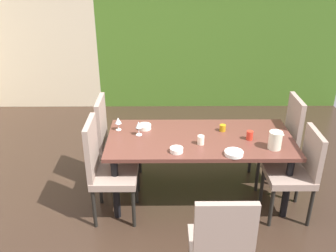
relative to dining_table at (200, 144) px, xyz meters
The scene contains 18 objects.
ground_plane 0.97m from the dining_table, 140.28° to the right, with size 6.22×6.26×0.02m, color #312219.
back_panel_interior 3.73m from the dining_table, 134.22° to the left, with size 2.21×0.10×2.68m, color beige.
garden_window_panel 2.77m from the dining_table, 78.05° to the left, with size 4.01×0.10×2.68m, color #3F661F.
dining_table is the anchor object (origin of this frame).
chair_head_near 1.36m from the dining_table, 88.32° to the right, with size 0.44×0.44×1.02m.
chair_left_near 0.99m from the dining_table, 162.44° to the right, with size 0.45×0.44×1.05m.
chair_left_far 0.99m from the dining_table, 162.42° to the left, with size 0.45×0.44×1.04m.
chair_right_near 0.99m from the dining_table, 17.74° to the right, with size 0.44×0.44×0.94m.
chair_right_far 0.99m from the dining_table, 17.58° to the left, with size 0.44×0.44×1.04m.
wine_glass_right 0.89m from the dining_table, 168.01° to the left, with size 0.07×0.07×0.14m.
wine_glass_east 0.66m from the dining_table, behind, with size 0.06×0.06×0.15m.
serving_bowl_north 0.40m from the dining_table, 130.05° to the right, with size 0.13×0.13×0.04m, color white.
serving_bowl_rear 0.62m from the dining_table, 160.48° to the left, with size 0.14×0.14×0.05m, color silver.
serving_bowl_west 0.47m from the dining_table, 51.18° to the right, with size 0.18×0.18×0.04m, color white.
cup_center 0.19m from the dining_table, 93.15° to the right, with size 0.07×0.07×0.09m, color #F3E4C8.
cup_left 0.51m from the dining_table, ahead, with size 0.07×0.07×0.09m, color red.
cup_front 0.31m from the dining_table, 30.50° to the left, with size 0.07×0.07×0.07m, color #B28014.
pitcher_near_window 0.76m from the dining_table, 18.53° to the right, with size 0.14×0.13×0.18m.
Camera 1 is at (0.19, -2.93, 2.50)m, focal length 40.00 mm.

